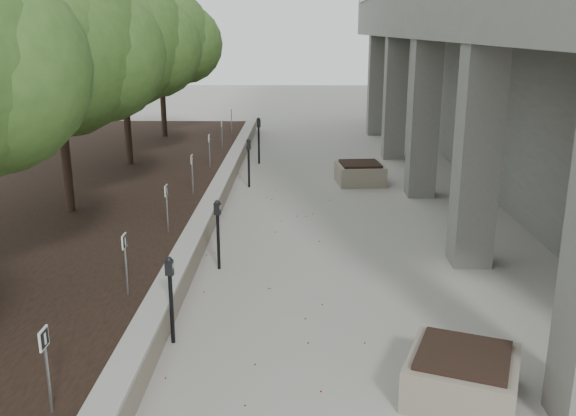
{
  "coord_description": "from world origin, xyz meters",
  "views": [
    {
      "loc": [
        0.19,
        -5.12,
        4.23
      ],
      "look_at": [
        -0.01,
        6.76,
        0.83
      ],
      "focal_mm": 39.08,
      "sensor_mm": 36.0,
      "label": 1
    }
  ],
  "objects_px": {
    "crabapple_tree_3": "(59,85)",
    "parking_meter_5": "(259,141)",
    "parking_meter_3": "(218,235)",
    "planter_back": "(360,173)",
    "crabapple_tree_5": "(161,61)",
    "parking_meter_2": "(171,300)",
    "parking_meter_4": "(249,163)",
    "planter_front": "(462,375)",
    "crabapple_tree_4": "(123,70)"
  },
  "relations": [
    {
      "from": "crabapple_tree_5",
      "to": "parking_meter_2",
      "type": "height_order",
      "value": "crabapple_tree_5"
    },
    {
      "from": "crabapple_tree_3",
      "to": "parking_meter_5",
      "type": "xyz_separation_m",
      "value": [
        3.7,
        6.97,
        -2.36
      ]
    },
    {
      "from": "crabapple_tree_5",
      "to": "planter_front",
      "type": "height_order",
      "value": "crabapple_tree_5"
    },
    {
      "from": "parking_meter_4",
      "to": "planter_front",
      "type": "height_order",
      "value": "parking_meter_4"
    },
    {
      "from": "crabapple_tree_3",
      "to": "parking_meter_2",
      "type": "distance_m",
      "value": 6.63
    },
    {
      "from": "crabapple_tree_4",
      "to": "crabapple_tree_5",
      "type": "bearing_deg",
      "value": 90.0
    },
    {
      "from": "parking_meter_2",
      "to": "planter_front",
      "type": "height_order",
      "value": "parking_meter_2"
    },
    {
      "from": "crabapple_tree_5",
      "to": "parking_meter_5",
      "type": "xyz_separation_m",
      "value": [
        3.7,
        -3.03,
        -2.36
      ]
    },
    {
      "from": "parking_meter_5",
      "to": "crabapple_tree_3",
      "type": "bearing_deg",
      "value": -127.19
    },
    {
      "from": "crabapple_tree_3",
      "to": "planter_back",
      "type": "xyz_separation_m",
      "value": [
        6.75,
        4.3,
        -2.82
      ]
    },
    {
      "from": "crabapple_tree_4",
      "to": "parking_meter_4",
      "type": "xyz_separation_m",
      "value": [
        3.62,
        -1.21,
        -2.44
      ]
    },
    {
      "from": "parking_meter_2",
      "to": "parking_meter_5",
      "type": "height_order",
      "value": "parking_meter_5"
    },
    {
      "from": "crabapple_tree_4",
      "to": "parking_meter_2",
      "type": "distance_m",
      "value": 11.01
    },
    {
      "from": "parking_meter_2",
      "to": "crabapple_tree_3",
      "type": "bearing_deg",
      "value": 127.91
    },
    {
      "from": "parking_meter_4",
      "to": "planter_back",
      "type": "height_order",
      "value": "parking_meter_4"
    },
    {
      "from": "crabapple_tree_5",
      "to": "parking_meter_3",
      "type": "distance_m",
      "value": 13.13
    },
    {
      "from": "parking_meter_2",
      "to": "crabapple_tree_4",
      "type": "bearing_deg",
      "value": 113.64
    },
    {
      "from": "planter_front",
      "to": "planter_back",
      "type": "distance_m",
      "value": 10.8
    },
    {
      "from": "parking_meter_3",
      "to": "planter_back",
      "type": "relative_size",
      "value": 1.01
    },
    {
      "from": "parking_meter_4",
      "to": "planter_back",
      "type": "xyz_separation_m",
      "value": [
        3.12,
        0.51,
        -0.38
      ]
    },
    {
      "from": "parking_meter_3",
      "to": "parking_meter_5",
      "type": "relative_size",
      "value": 0.86
    },
    {
      "from": "parking_meter_2",
      "to": "parking_meter_4",
      "type": "distance_m",
      "value": 9.02
    },
    {
      "from": "planter_front",
      "to": "planter_back",
      "type": "bearing_deg",
      "value": 91.06
    },
    {
      "from": "crabapple_tree_3",
      "to": "parking_meter_4",
      "type": "bearing_deg",
      "value": 46.29
    },
    {
      "from": "parking_meter_2",
      "to": "planter_back",
      "type": "distance_m",
      "value": 10.15
    },
    {
      "from": "crabapple_tree_4",
      "to": "parking_meter_2",
      "type": "relative_size",
      "value": 4.24
    },
    {
      "from": "parking_meter_4",
      "to": "planter_front",
      "type": "distance_m",
      "value": 10.82
    },
    {
      "from": "crabapple_tree_5",
      "to": "parking_meter_5",
      "type": "bearing_deg",
      "value": -39.32
    },
    {
      "from": "parking_meter_2",
      "to": "planter_back",
      "type": "xyz_separation_m",
      "value": [
        3.5,
        9.52,
        -0.34
      ]
    },
    {
      "from": "planter_back",
      "to": "crabapple_tree_4",
      "type": "bearing_deg",
      "value": 174.09
    },
    {
      "from": "parking_meter_5",
      "to": "crabapple_tree_5",
      "type": "bearing_deg",
      "value": 131.49
    },
    {
      "from": "parking_meter_2",
      "to": "parking_meter_5",
      "type": "relative_size",
      "value": 0.85
    },
    {
      "from": "parking_meter_2",
      "to": "parking_meter_3",
      "type": "height_order",
      "value": "parking_meter_3"
    },
    {
      "from": "parking_meter_5",
      "to": "planter_front",
      "type": "height_order",
      "value": "parking_meter_5"
    },
    {
      "from": "crabapple_tree_4",
      "to": "parking_meter_5",
      "type": "distance_m",
      "value": 4.81
    },
    {
      "from": "crabapple_tree_4",
      "to": "planter_front",
      "type": "distance_m",
      "value": 13.73
    },
    {
      "from": "parking_meter_3",
      "to": "planter_back",
      "type": "distance_m",
      "value": 7.43
    },
    {
      "from": "crabapple_tree_3",
      "to": "planter_front",
      "type": "xyz_separation_m",
      "value": [
        6.95,
        -6.5,
        -2.83
      ]
    },
    {
      "from": "crabapple_tree_4",
      "to": "parking_meter_4",
      "type": "distance_m",
      "value": 4.53
    },
    {
      "from": "crabapple_tree_3",
      "to": "parking_meter_4",
      "type": "height_order",
      "value": "crabapple_tree_3"
    },
    {
      "from": "parking_meter_3",
      "to": "planter_front",
      "type": "bearing_deg",
      "value": -35.67
    },
    {
      "from": "parking_meter_2",
      "to": "planter_front",
      "type": "distance_m",
      "value": 3.93
    },
    {
      "from": "planter_front",
      "to": "parking_meter_4",
      "type": "bearing_deg",
      "value": 107.91
    },
    {
      "from": "parking_meter_4",
      "to": "parking_meter_3",
      "type": "bearing_deg",
      "value": -104.9
    },
    {
      "from": "crabapple_tree_3",
      "to": "crabapple_tree_5",
      "type": "relative_size",
      "value": 1.0
    },
    {
      "from": "parking_meter_3",
      "to": "parking_meter_5",
      "type": "bearing_deg",
      "value": 103.72
    },
    {
      "from": "crabapple_tree_5",
      "to": "parking_meter_3",
      "type": "bearing_deg",
      "value": -74.03
    },
    {
      "from": "parking_meter_4",
      "to": "planter_front",
      "type": "bearing_deg",
      "value": -86.29
    },
    {
      "from": "crabapple_tree_5",
      "to": "parking_meter_2",
      "type": "distance_m",
      "value": 15.76
    },
    {
      "from": "crabapple_tree_5",
      "to": "planter_front",
      "type": "xyz_separation_m",
      "value": [
        6.95,
        -16.5,
        -2.83
      ]
    }
  ]
}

